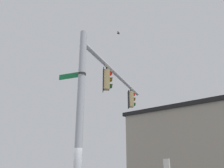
% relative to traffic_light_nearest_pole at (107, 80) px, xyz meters
% --- Properties ---
extents(signal_pole, '(0.29, 0.29, 7.36)m').
position_rel_traffic_light_nearest_pole_xyz_m(signal_pole, '(2.23, -1.19, -2.33)').
color(signal_pole, '#ADB2B7').
rests_on(signal_pole, ground).
extents(mast_arm, '(7.48, 4.05, 0.21)m').
position_rel_traffic_light_nearest_pole_xyz_m(mast_arm, '(-1.46, 0.74, 0.80)').
color(mast_arm, '#ADB2B7').
extents(traffic_light_nearest_pole, '(0.54, 0.49, 1.31)m').
position_rel_traffic_light_nearest_pole_xyz_m(traffic_light_nearest_pole, '(0.00, 0.00, 0.00)').
color(traffic_light_nearest_pole, black).
extents(traffic_light_mid_inner, '(0.54, 0.49, 1.31)m').
position_rel_traffic_light_nearest_pole_xyz_m(traffic_light_mid_inner, '(-3.70, 1.94, 0.00)').
color(traffic_light_mid_inner, black).
extents(street_name_sign, '(0.68, 1.14, 0.22)m').
position_rel_traffic_light_nearest_pole_xyz_m(street_name_sign, '(2.11, -1.42, -0.61)').
color(street_name_sign, '#147238').
extents(bird_flying, '(0.31, 0.20, 0.06)m').
position_rel_traffic_light_nearest_pole_xyz_m(bird_flying, '(-0.93, 0.74, 3.36)').
color(bird_flying, black).
extents(storefront_building, '(13.44, 13.19, 5.97)m').
position_rel_traffic_light_nearest_pole_xyz_m(storefront_building, '(-6.52, 8.55, -3.01)').
color(storefront_building, '#A89E89').
rests_on(storefront_building, ground).
extents(tree_by_storefront, '(4.83, 4.83, 6.75)m').
position_rel_traffic_light_nearest_pole_xyz_m(tree_by_storefront, '(-9.14, 9.21, -1.68)').
color(tree_by_storefront, '#4C3823').
rests_on(tree_by_storefront, ground).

